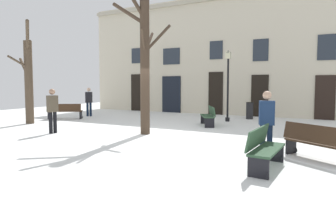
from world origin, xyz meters
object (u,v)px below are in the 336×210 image
object	(u,v)px
streetlamp	(228,78)
bench_near_lamp	(315,142)
bench_far_corner	(264,148)
person_near_bench	(267,120)
litter_bin	(250,111)
bench_near_center_tree	(209,116)
tree_center	(144,61)
tree_near_facade	(28,78)
person_crossing_plaza	(52,109)
person_strolling	(89,100)
bench_back_to_back_left	(65,111)

from	to	relation	value
streetlamp	bench_near_lamp	xyz separation A→B (m)	(4.15, -6.57, -1.78)
bench_far_corner	person_near_bench	bearing A→B (deg)	11.43
litter_bin	bench_near_lamp	xyz separation A→B (m)	(3.36, -8.15, -0.01)
litter_bin	bench_near_center_tree	xyz separation A→B (m)	(-1.13, -3.52, -0.02)
litter_bin	person_near_bench	world-z (taller)	person_near_bench
tree_center	bench_near_center_tree	size ratio (longest dim) A/B	3.40
bench_near_center_tree	bench_far_corner	size ratio (longest dim) A/B	0.93
tree_near_facade	bench_near_lamp	size ratio (longest dim) A/B	2.91
litter_bin	person_near_bench	bearing A→B (deg)	-75.20
litter_bin	person_crossing_plaza	world-z (taller)	person_crossing_plaza
bench_far_corner	tree_near_facade	bearing A→B (deg)	81.18
tree_near_facade	person_crossing_plaza	bearing A→B (deg)	-23.77
person_crossing_plaza	person_strolling	distance (m)	6.21
streetlamp	bench_far_corner	xyz separation A→B (m)	(3.14, -7.93, -1.77)
streetlamp	litter_bin	xyz separation A→B (m)	(0.79, 1.58, -1.76)
streetlamp	person_strolling	distance (m)	8.34
litter_bin	bench_back_to_back_left	size ratio (longest dim) A/B	0.51
tree_center	bench_back_to_back_left	world-z (taller)	tree_center
bench_far_corner	person_strolling	size ratio (longest dim) A/B	0.99
bench_near_lamp	person_near_bench	distance (m)	1.28
bench_back_to_back_left	person_crossing_plaza	world-z (taller)	person_crossing_plaza
streetlamp	person_crossing_plaza	bearing A→B (deg)	-126.45
person_near_bench	tree_near_facade	bearing A→B (deg)	-24.05
bench_back_to_back_left	person_strolling	world-z (taller)	person_strolling
bench_back_to_back_left	bench_near_lamp	xyz separation A→B (m)	(12.40, -3.39, 0.00)
person_crossing_plaza	person_near_bench	world-z (taller)	person_crossing_plaza
bench_back_to_back_left	person_crossing_plaza	distance (m)	4.87
tree_center	bench_near_lamp	xyz separation A→B (m)	(5.89, -1.33, -2.33)
tree_center	litter_bin	world-z (taller)	tree_center
bench_near_center_tree	bench_near_lamp	bearing A→B (deg)	15.65
tree_center	tree_near_facade	distance (m)	6.60
streetlamp	person_crossing_plaza	distance (m)	8.52
bench_far_corner	person_near_bench	world-z (taller)	person_near_bench
bench_near_lamp	bench_far_corner	world-z (taller)	bench_far_corner
bench_far_corner	person_crossing_plaza	world-z (taller)	person_crossing_plaza
bench_back_to_back_left	bench_far_corner	distance (m)	12.34
tree_center	bench_near_center_tree	xyz separation A→B (m)	(1.41, 3.30, -2.34)
bench_near_center_tree	streetlamp	bearing A→B (deg)	141.64
bench_near_lamp	litter_bin	bearing A→B (deg)	-34.20
tree_center	person_near_bench	world-z (taller)	tree_center
bench_back_to_back_left	person_strolling	xyz separation A→B (m)	(0.13, 1.77, 0.50)
streetlamp	person_near_bench	bearing A→B (deg)	-66.02
tree_center	person_crossing_plaza	bearing A→B (deg)	-154.72
bench_near_lamp	person_near_bench	world-z (taller)	person_near_bench
streetlamp	person_strolling	bearing A→B (deg)	-170.21
bench_near_center_tree	bench_back_to_back_left	size ratio (longest dim) A/B	0.87
litter_bin	person_near_bench	distance (m)	8.58
person_strolling	bench_near_center_tree	bearing A→B (deg)	-33.07
tree_center	person_strolling	bearing A→B (deg)	148.99
tree_center	bench_back_to_back_left	size ratio (longest dim) A/B	2.98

